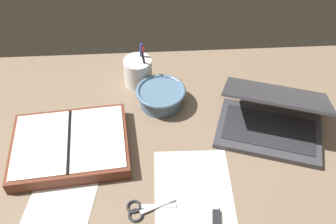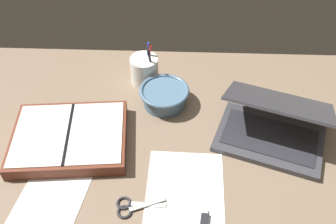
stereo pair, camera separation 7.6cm
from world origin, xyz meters
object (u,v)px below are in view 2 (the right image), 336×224
planner (70,138)px  bowl (164,95)px  laptop (273,126)px  pen_cup (145,70)px  scissors (130,207)px

planner → bowl: bearing=28.3°
laptop → pen_cup: laptop is taller
bowl → planner: size_ratio=0.46×
bowl → scissors: bowl is taller
bowl → pen_cup: pen_cup is taller
laptop → bowl: laptop is taller
planner → pen_cup: bearing=50.3°
pen_cup → scissors: (0.12, -49.68, -4.56)cm
laptop → bowl: 34.96cm
planner → scissors: planner is taller
bowl → planner: (-26.85, -17.85, -1.25)cm
laptop → planner: bearing=-156.5°
laptop → planner: 59.49cm
scissors → planner: bearing=123.4°
laptop → pen_cup: (-39.56, 24.04, 0.44)cm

